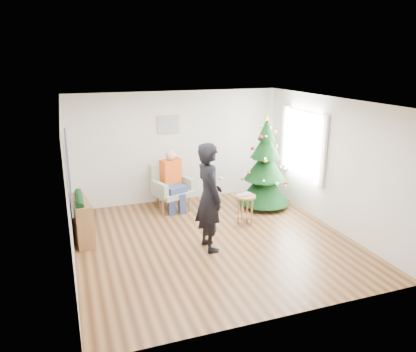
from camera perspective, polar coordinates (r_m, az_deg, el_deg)
name	(u,v)px	position (r m, az deg, el deg)	size (l,w,h in m)	color
floor	(214,241)	(7.75, 0.79, -9.08)	(5.00, 5.00, 0.00)	brown
ceiling	(214,102)	(7.04, 0.88, 10.39)	(5.00, 5.00, 0.00)	white
wall_back	(177,147)	(9.60, -4.36, 4.11)	(5.00, 5.00, 0.00)	silver
wall_front	(284,228)	(5.16, 10.60, -7.16)	(5.00, 5.00, 0.00)	silver
wall_left	(68,189)	(6.87, -19.13, -1.78)	(5.00, 5.00, 0.00)	silver
wall_right	(331,163)	(8.46, 16.93, 1.75)	(5.00, 5.00, 0.00)	silver
window_panel	(303,144)	(9.20, 13.24, 4.45)	(0.04, 1.30, 1.40)	white
curtains	(302,144)	(9.18, 13.08, 4.44)	(0.05, 1.75, 1.50)	white
christmas_tree	(265,166)	(9.25, 8.04, 1.35)	(1.18, 1.18, 2.13)	#3F2816
stool	(245,210)	(8.36, 5.22, -4.78)	(0.42, 0.42, 0.63)	brown
laptop	(245,195)	(8.25, 5.28, -2.68)	(0.35, 0.22, 0.03)	silver
armchair	(171,192)	(9.24, -5.17, -2.30)	(0.97, 0.95, 1.04)	#94A182
seated_person	(173,180)	(9.09, -5.00, -0.51)	(0.56, 0.72, 1.35)	navy
standing_man	(209,197)	(7.11, 0.16, -2.99)	(0.71, 0.47, 1.95)	black
game_controller	(221,179)	(7.05, 1.83, -0.39)	(0.04, 0.13, 0.04)	white
console	(81,220)	(7.99, -17.43, -5.96)	(0.30, 1.00, 0.80)	brown
garland	(79,199)	(7.85, -17.69, -3.12)	(0.14, 0.14, 0.90)	black
tapestry	(68,169)	(7.09, -19.04, 0.89)	(0.03, 1.50, 1.15)	black
framed_picture	(169,124)	(9.42, -5.56, 7.24)	(0.52, 0.05, 0.42)	tan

